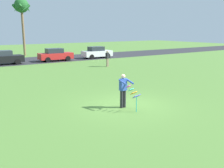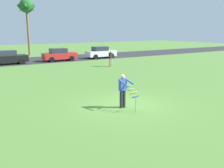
% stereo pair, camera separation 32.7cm
% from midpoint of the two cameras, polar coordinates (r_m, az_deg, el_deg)
% --- Properties ---
extents(ground_plane, '(120.00, 120.00, 0.00)m').
position_cam_midpoint_polar(ground_plane, '(13.42, 2.53, -4.80)').
color(ground_plane, '#568438').
extents(road_strip, '(120.00, 8.00, 0.01)m').
position_cam_midpoint_polar(road_strip, '(34.15, -20.94, 4.78)').
color(road_strip, '#2D2D33').
rests_on(road_strip, ground).
extents(person_kite_flyer, '(0.55, 0.66, 1.73)m').
position_cam_midpoint_polar(person_kite_flyer, '(12.79, 1.83, -1.23)').
color(person_kite_flyer, '#26262B').
rests_on(person_kite_flyer, ground).
extents(kite_held, '(0.53, 0.71, 1.26)m').
position_cam_midpoint_polar(kite_held, '(12.23, 4.17, -2.29)').
color(kite_held, '#D83399').
rests_on(kite_held, ground).
extents(parked_car_black, '(4.24, 1.91, 1.60)m').
position_cam_midpoint_polar(parked_car_black, '(31.33, -23.52, 5.40)').
color(parked_car_black, black).
rests_on(parked_car_black, ground).
extents(parked_car_red, '(4.25, 1.94, 1.60)m').
position_cam_midpoint_polar(parked_car_red, '(33.03, -12.88, 6.39)').
color(parked_car_red, red).
rests_on(parked_car_red, ground).
extents(parked_car_white, '(4.22, 1.87, 1.60)m').
position_cam_midpoint_polar(parked_car_white, '(35.67, -3.69, 7.08)').
color(parked_car_white, white).
rests_on(parked_car_white, ground).
extents(palm_tree_centre_far, '(2.58, 2.71, 8.44)m').
position_cam_midpoint_polar(palm_tree_centre_far, '(41.40, -19.88, 15.78)').
color(palm_tree_centre_far, brown).
rests_on(palm_tree_centre_far, ground).
extents(person_walker_near, '(0.56, 0.30, 1.73)m').
position_cam_midpoint_polar(person_walker_near, '(27.24, -1.39, 5.87)').
color(person_walker_near, gray).
rests_on(person_walker_near, ground).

